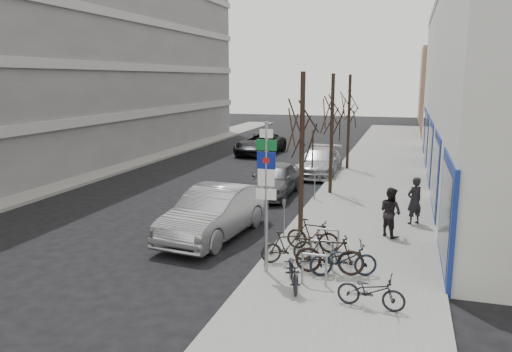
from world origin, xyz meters
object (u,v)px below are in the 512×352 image
Objects in this scene: bike_mid_curb at (343,256)px; bike_far_curb at (371,288)px; parked_car_front at (215,213)px; highway_sign_pole at (266,188)px; bike_far_inner at (313,235)px; meter_mid at (315,182)px; parked_car_back at (319,162)px; pedestrian_far at (390,212)px; pedestrian_near at (415,201)px; lane_car at (260,144)px; tree_mid at (332,105)px; meter_front at (284,215)px; tree_near at (302,116)px; bike_mid_inner at (287,246)px; parked_car_mid at (274,179)px; meter_back at (333,162)px; bike_rack at (322,251)px; tree_far at (349,100)px; bike_near_right at (330,254)px; bike_near_left at (294,268)px.

bike_mid_curb reaches higher than bike_far_curb.
parked_car_front is (-4.62, 2.50, 0.16)m from bike_mid_curb.
bike_far_inner is at bearing 66.10° from highway_sign_pole.
parked_car_back is (-0.89, 6.33, -0.18)m from meter_mid.
highway_sign_pole reaches higher than pedestrian_far.
parked_car_front is 7.12m from pedestrian_near.
lane_car is at bearing 115.96° from meter_mid.
tree_mid is 4.33× the size of meter_mid.
parked_car_back is (-0.89, 11.83, -0.18)m from meter_front.
tree_near is at bearing 20.39° from parked_car_front.
bike_mid_inner is at bearing -83.40° from parked_car_back.
meter_back is at bearing 65.91° from parked_car_mid.
tree_near is at bearing -65.32° from lane_car.
bike_far_curb is at bearing -63.51° from lane_car.
meter_mid is at bearing 74.13° from parked_car_front.
meter_back reaches higher than bike_mid_inner.
bike_rack is 0.44× the size of parked_car_back.
highway_sign_pole is 7.17m from pedestrian_near.
tree_far is at bearing 90.00° from tree_mid.
parked_car_back is 10.25m from pedestrian_near.
parked_car_mid is (-2.45, -7.22, -3.34)m from tree_far.
pedestrian_far is (5.31, -5.10, 0.22)m from parked_car_mid.
tree_mid is at bearing -20.57° from pedestrian_far.
bike_rack is 1.78× the size of meter_mid.
pedestrian_near is (2.93, 3.88, 0.35)m from bike_far_inner.
pedestrian_near reaches higher than lane_car.
tree_near is 1.08× the size of parked_car_back.
highway_sign_pole is 2.43m from bike_near_right.
bike_near_left is (1.18, -14.76, -0.27)m from meter_back.
meter_back is 1.24m from parked_car_back.
bike_far_curb is (1.21, -1.72, -0.09)m from bike_near_right.
tree_near is at bearing 56.64° from pedestrian_far.
bike_mid_inner is 0.31× the size of parked_car_back.
bike_near_right reaches higher than bike_far_curb.
meter_front is 0.82× the size of bike_far_curb.
parked_car_back is at bearing 105.54° from tree_mid.
parked_car_front is at bearing -94.16° from parked_car_mid.
bike_far_inner is at bearing -41.11° from meter_front.
bike_near_left is at bearing -86.14° from tree_mid.
highway_sign_pole is 2.17m from bike_near_left.
tree_near is 7.11m from parked_car_mid.
highway_sign_pole is at bearing 16.63° from pedestrian_near.
bike_near_left is at bearing -87.59° from tree_far.
parked_car_front is at bearing 115.82° from bike_near_left.
meter_front is at bearing -13.55° from bike_mid_inner.
bike_near_right is at bearing -76.88° from meter_mid.
meter_front is 0.28× the size of parked_car_mid.
bike_mid_curb is at bearing 25.39° from bike_near_left.
tree_mid is (0.20, 10.01, 1.65)m from highway_sign_pole.
bike_near_right is (1.91, -13.67, -0.20)m from meter_back.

